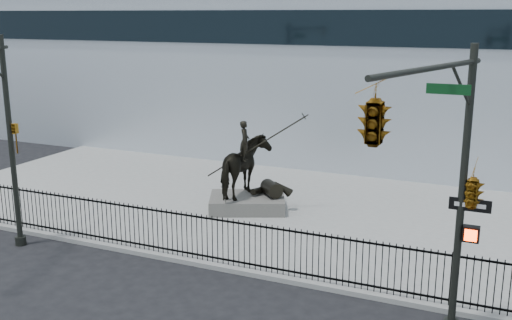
% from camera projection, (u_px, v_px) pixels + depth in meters
% --- Properties ---
extents(ground, '(120.00, 120.00, 0.00)m').
position_uv_depth(ground, '(199.00, 284.00, 17.38)').
color(ground, black).
rests_on(ground, ground).
extents(plaza, '(30.00, 12.00, 0.15)m').
position_uv_depth(plaza, '(286.00, 211.00, 23.59)').
color(plaza, gray).
rests_on(plaza, ground).
extents(building, '(44.00, 14.00, 9.00)m').
position_uv_depth(building, '(368.00, 70.00, 34.08)').
color(building, silver).
rests_on(building, ground).
extents(picket_fence, '(22.10, 0.10, 1.50)m').
position_uv_depth(picket_fence, '(218.00, 240.00, 18.28)').
color(picket_fence, black).
rests_on(picket_fence, plaza).
extents(statue_plinth, '(3.45, 2.98, 0.54)m').
position_uv_depth(statue_plinth, '(247.00, 203.00, 23.45)').
color(statue_plinth, '#52514B').
rests_on(statue_plinth, plaza).
extents(equestrian_statue, '(3.42, 2.88, 3.14)m').
position_uv_depth(equestrian_statue, '(249.00, 168.00, 23.11)').
color(equestrian_statue, black).
rests_on(equestrian_statue, statue_plinth).
extents(traffic_signal_right, '(2.17, 6.86, 7.00)m').
position_uv_depth(traffic_signal_right, '(429.00, 157.00, 11.91)').
color(traffic_signal_right, black).
rests_on(traffic_signal_right, ground).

